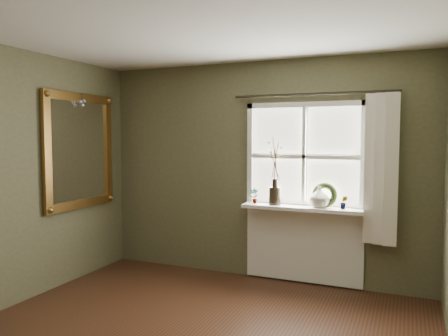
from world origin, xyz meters
The scene contains 13 objects.
ceiling centered at (0.00, 0.00, 2.60)m, with size 4.50×4.50×0.00m, color silver.
wall_back centered at (0.00, 2.30, 1.30)m, with size 4.00×0.10×2.60m, color brown.
window_frame centered at (0.55, 2.23, 1.48)m, with size 1.36×0.06×1.24m.
window_sill centered at (0.55, 2.12, 0.90)m, with size 1.36×0.26×0.04m, color white.
window_apron centered at (0.55, 2.23, 0.46)m, with size 1.36×0.04×0.88m, color white.
dark_jug centered at (0.24, 2.12, 1.02)m, with size 0.14×0.14×0.21m, color black.
cream_vase centered at (0.75, 2.12, 1.04)m, with size 0.23×0.23×0.24m, color beige.
wreath centered at (0.80, 2.16, 1.03)m, with size 0.28×0.28×0.07m, color #32431D.
potted_plant_left centered at (-0.01, 2.12, 1.01)m, with size 0.10×0.07×0.18m, color #32431D.
potted_plant_right centered at (1.02, 2.12, 0.99)m, with size 0.08×0.07×0.15m, color #32431D.
curtain centered at (1.39, 2.13, 1.37)m, with size 0.36×0.12×1.59m, color beige.
curtain_rod centered at (0.65, 2.17, 2.18)m, with size 0.03×0.03×1.84m, color black.
gilt_mirror centered at (-1.96, 1.40, 1.54)m, with size 0.10×1.14×1.36m.
Camera 1 is at (1.65, -2.72, 1.71)m, focal length 35.00 mm.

